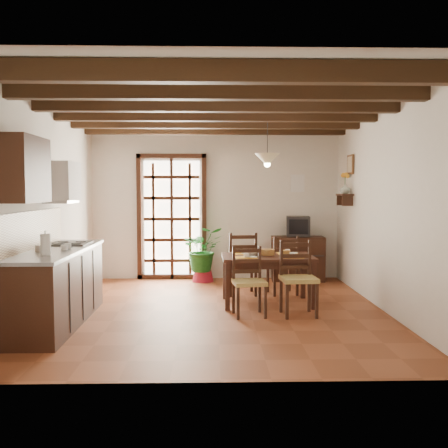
{
  "coord_description": "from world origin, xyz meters",
  "views": [
    {
      "loc": [
        -0.07,
        -6.64,
        1.64
      ],
      "look_at": [
        0.1,
        0.4,
        1.15
      ],
      "focal_mm": 40.0,
      "sensor_mm": 36.0,
      "label": 1
    }
  ],
  "objects_px": {
    "dining_table": "(267,262)",
    "potted_plant": "(203,250)",
    "sideboard": "(298,259)",
    "pendant_lamp": "(267,159)",
    "kitchen_counter": "(57,285)",
    "chair_far_right": "(283,276)",
    "chair_far_left": "(242,275)",
    "chair_near_right": "(298,292)",
    "chair_near_left": "(249,294)",
    "crt_tv": "(298,226)"
  },
  "relations": [
    {
      "from": "chair_near_right",
      "to": "crt_tv",
      "type": "xyz_separation_m",
      "value": [
        0.42,
        2.48,
        0.68
      ]
    },
    {
      "from": "chair_near_right",
      "to": "kitchen_counter",
      "type": "bearing_deg",
      "value": -177.74
    },
    {
      "from": "crt_tv",
      "to": "chair_far_right",
      "type": "bearing_deg",
      "value": -103.46
    },
    {
      "from": "sideboard",
      "to": "potted_plant",
      "type": "xyz_separation_m",
      "value": [
        -1.7,
        -0.05,
        0.17
      ]
    },
    {
      "from": "pendant_lamp",
      "to": "chair_near_left",
      "type": "bearing_deg",
      "value": -112.3
    },
    {
      "from": "chair_far_left",
      "to": "sideboard",
      "type": "distance_m",
      "value": 1.6
    },
    {
      "from": "dining_table",
      "to": "sideboard",
      "type": "xyz_separation_m",
      "value": [
        0.75,
        1.83,
        -0.21
      ]
    },
    {
      "from": "potted_plant",
      "to": "pendant_lamp",
      "type": "xyz_separation_m",
      "value": [
        0.95,
        -1.68,
        1.51
      ]
    },
    {
      "from": "pendant_lamp",
      "to": "sideboard",
      "type": "bearing_deg",
      "value": 66.51
    },
    {
      "from": "chair_far_right",
      "to": "pendant_lamp",
      "type": "relative_size",
      "value": 1.09
    },
    {
      "from": "chair_near_left",
      "to": "pendant_lamp",
      "type": "relative_size",
      "value": 1.05
    },
    {
      "from": "dining_table",
      "to": "potted_plant",
      "type": "xyz_separation_m",
      "value": [
        -0.95,
        1.78,
        -0.04
      ]
    },
    {
      "from": "potted_plant",
      "to": "pendant_lamp",
      "type": "height_order",
      "value": "pendant_lamp"
    },
    {
      "from": "sideboard",
      "to": "dining_table",
      "type": "bearing_deg",
      "value": -108.9
    },
    {
      "from": "kitchen_counter",
      "to": "chair_near_left",
      "type": "relative_size",
      "value": 2.53
    },
    {
      "from": "chair_near_right",
      "to": "potted_plant",
      "type": "bearing_deg",
      "value": 113.55
    },
    {
      "from": "dining_table",
      "to": "chair_near_right",
      "type": "bearing_deg",
      "value": -63.94
    },
    {
      "from": "chair_far_left",
      "to": "kitchen_counter",
      "type": "bearing_deg",
      "value": 29.84
    },
    {
      "from": "chair_near_right",
      "to": "chair_far_right",
      "type": "distance_m",
      "value": 1.31
    },
    {
      "from": "chair_near_right",
      "to": "chair_far_right",
      "type": "xyz_separation_m",
      "value": [
        -0.02,
        1.31,
        -0.01
      ]
    },
    {
      "from": "dining_table",
      "to": "crt_tv",
      "type": "xyz_separation_m",
      "value": [
        0.75,
        1.82,
        0.37
      ]
    },
    {
      "from": "pendant_lamp",
      "to": "dining_table",
      "type": "bearing_deg",
      "value": -90.0
    },
    {
      "from": "chair_near_right",
      "to": "chair_far_right",
      "type": "height_order",
      "value": "chair_near_right"
    },
    {
      "from": "chair_far_right",
      "to": "potted_plant",
      "type": "distance_m",
      "value": 1.71
    },
    {
      "from": "chair_near_left",
      "to": "chair_far_left",
      "type": "bearing_deg",
      "value": 83.48
    },
    {
      "from": "dining_table",
      "to": "chair_near_right",
      "type": "distance_m",
      "value": 0.79
    },
    {
      "from": "chair_near_right",
      "to": "sideboard",
      "type": "bearing_deg",
      "value": 76.11
    },
    {
      "from": "chair_far_right",
      "to": "crt_tv",
      "type": "xyz_separation_m",
      "value": [
        0.44,
        1.16,
        0.69
      ]
    },
    {
      "from": "sideboard",
      "to": "potted_plant",
      "type": "distance_m",
      "value": 1.71
    },
    {
      "from": "chair_near_right",
      "to": "sideboard",
      "type": "height_order",
      "value": "chair_near_right"
    },
    {
      "from": "chair_near_right",
      "to": "dining_table",
      "type": "bearing_deg",
      "value": 112.71
    },
    {
      "from": "kitchen_counter",
      "to": "potted_plant",
      "type": "bearing_deg",
      "value": 58.2
    },
    {
      "from": "chair_near_right",
      "to": "pendant_lamp",
      "type": "height_order",
      "value": "pendant_lamp"
    },
    {
      "from": "chair_near_right",
      "to": "chair_far_left",
      "type": "height_order",
      "value": "chair_far_left"
    },
    {
      "from": "dining_table",
      "to": "chair_far_right",
      "type": "height_order",
      "value": "chair_far_right"
    },
    {
      "from": "dining_table",
      "to": "chair_far_right",
      "type": "distance_m",
      "value": 0.8
    },
    {
      "from": "chair_far_left",
      "to": "potted_plant",
      "type": "relative_size",
      "value": 0.47
    },
    {
      "from": "sideboard",
      "to": "pendant_lamp",
      "type": "xyz_separation_m",
      "value": [
        -0.75,
        -1.73,
        1.68
      ]
    },
    {
      "from": "kitchen_counter",
      "to": "sideboard",
      "type": "bearing_deg",
      "value": 39.5
    },
    {
      "from": "chair_far_right",
      "to": "dining_table",
      "type": "bearing_deg",
      "value": 53.65
    },
    {
      "from": "crt_tv",
      "to": "pendant_lamp",
      "type": "height_order",
      "value": "pendant_lamp"
    },
    {
      "from": "chair_near_left",
      "to": "pendant_lamp",
      "type": "xyz_separation_m",
      "value": [
        0.31,
        0.76,
        1.8
      ]
    },
    {
      "from": "sideboard",
      "to": "potted_plant",
      "type": "height_order",
      "value": "potted_plant"
    },
    {
      "from": "dining_table",
      "to": "potted_plant",
      "type": "bearing_deg",
      "value": 117.21
    },
    {
      "from": "kitchen_counter",
      "to": "sideboard",
      "type": "distance_m",
      "value": 4.44
    },
    {
      "from": "chair_near_left",
      "to": "potted_plant",
      "type": "xyz_separation_m",
      "value": [
        -0.64,
        2.45,
        0.29
      ]
    },
    {
      "from": "sideboard",
      "to": "crt_tv",
      "type": "distance_m",
      "value": 0.59
    },
    {
      "from": "chair_near_left",
      "to": "sideboard",
      "type": "bearing_deg",
      "value": 59.56
    },
    {
      "from": "kitchen_counter",
      "to": "chair_near_right",
      "type": "xyz_separation_m",
      "value": [
        3.01,
        0.34,
        -0.17
      ]
    },
    {
      "from": "chair_far_right",
      "to": "chair_far_left",
      "type": "bearing_deg",
      "value": -9.99
    }
  ]
}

